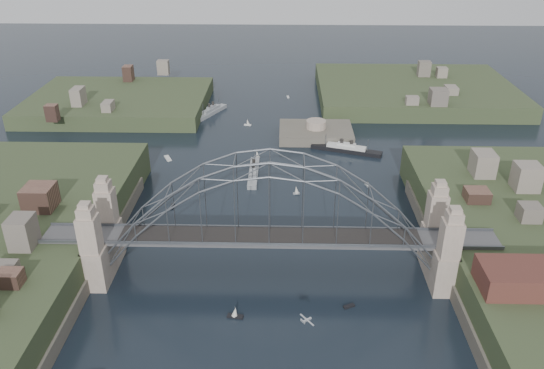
{
  "coord_description": "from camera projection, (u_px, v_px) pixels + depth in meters",
  "views": [
    {
      "loc": [
        2.62,
        -86.02,
        62.67
      ],
      "look_at": [
        0.0,
        18.0,
        10.0
      ],
      "focal_mm": 36.22,
      "sensor_mm": 36.0,
      "label": 1
    }
  ],
  "objects": [
    {
      "name": "small_boat_n",
      "position": [
        372.0,
        118.0,
        180.67
      ],
      "size": [
        2.82,
        2.88,
        2.38
      ],
      "color": "silver",
      "rests_on": "ground"
    },
    {
      "name": "ground",
      "position": [
        270.0,
        273.0,
        105.09
      ],
      "size": [
        500.0,
        500.0,
        0.0
      ],
      "primitive_type": "plane",
      "color": "black",
      "rests_on": "ground"
    },
    {
      "name": "small_boat_a",
      "position": [
        172.0,
        206.0,
        128.3
      ],
      "size": [
        0.83,
        2.42,
        0.45
      ],
      "color": "silver",
      "rests_on": "ground"
    },
    {
      "name": "small_boat_i",
      "position": [
        396.0,
        236.0,
        115.57
      ],
      "size": [
        1.41,
        2.62,
        2.38
      ],
      "color": "silver",
      "rests_on": "ground"
    },
    {
      "name": "small_boat_c",
      "position": [
        235.0,
        313.0,
        93.49
      ],
      "size": [
        2.89,
        1.33,
        2.38
      ],
      "color": "silver",
      "rests_on": "ground"
    },
    {
      "name": "small_boat_m",
      "position": [
        349.0,
        306.0,
        96.15
      ],
      "size": [
        2.17,
        1.5,
        0.45
      ],
      "color": "silver",
      "rests_on": "ground"
    },
    {
      "name": "naval_cruiser_far",
      "position": [
        211.0,
        112.0,
        185.63
      ],
      "size": [
        9.06,
        15.56,
        5.47
      ],
      "color": "#9BA0A4",
      "rests_on": "ground"
    },
    {
      "name": "small_boat_b",
      "position": [
        296.0,
        190.0,
        133.66
      ],
      "size": [
        1.67,
        1.18,
        2.38
      ],
      "color": "silver",
      "rests_on": "ground"
    },
    {
      "name": "small_boat_e",
      "position": [
        168.0,
        158.0,
        152.86
      ],
      "size": [
        2.74,
        3.93,
        0.45
      ],
      "color": "silver",
      "rests_on": "ground"
    },
    {
      "name": "headland_nw",
      "position": [
        120.0,
        107.0,
        190.83
      ],
      "size": [
        60.0,
        45.0,
        9.0
      ],
      "primitive_type": "cube",
      "color": "#354225",
      "rests_on": "ground"
    },
    {
      "name": "fort_island",
      "position": [
        315.0,
        138.0,
        167.4
      ],
      "size": [
        22.0,
        16.0,
        9.4
      ],
      "color": "#585246",
      "rests_on": "ground"
    },
    {
      "name": "small_boat_h",
      "position": [
        248.0,
        123.0,
        175.93
      ],
      "size": [
        2.38,
        1.2,
        2.38
      ],
      "color": "silver",
      "rests_on": "ground"
    },
    {
      "name": "small_boat_f",
      "position": [
        257.0,
        154.0,
        153.19
      ],
      "size": [
        1.64,
        1.43,
        2.38
      ],
      "color": "silver",
      "rests_on": "ground"
    },
    {
      "name": "ocean_liner",
      "position": [
        346.0,
        149.0,
        157.04
      ],
      "size": [
        20.18,
        9.27,
        5.0
      ],
      "color": "black",
      "rests_on": "ground"
    },
    {
      "name": "aeroplane",
      "position": [
        306.0,
        320.0,
        84.03
      ],
      "size": [
        2.18,
        2.76,
        0.48
      ],
      "color": "silver"
    },
    {
      "name": "small_boat_k",
      "position": [
        288.0,
        97.0,
        202.38
      ],
      "size": [
        1.02,
        2.26,
        0.45
      ],
      "color": "silver",
      "rests_on": "ground"
    },
    {
      "name": "wharf_shed",
      "position": [
        543.0,
        278.0,
        87.1
      ],
      "size": [
        20.0,
        8.0,
        4.0
      ],
      "primitive_type": "cube",
      "color": "#592D26",
      "rests_on": "shore_east"
    },
    {
      "name": "headland_ne",
      "position": [
        414.0,
        96.0,
        201.74
      ],
      "size": [
        70.0,
        55.0,
        9.5
      ],
      "primitive_type": "cube",
      "color": "#354225",
      "rests_on": "ground"
    },
    {
      "name": "naval_cruiser_near",
      "position": [
        254.0,
        172.0,
        143.46
      ],
      "size": [
        2.36,
        17.44,
        5.23
      ],
      "color": "#9BA0A4",
      "rests_on": "ground"
    },
    {
      "name": "small_boat_d",
      "position": [
        367.0,
        185.0,
        137.96
      ],
      "size": [
        1.25,
        2.16,
        1.43
      ],
      "color": "silver",
      "rests_on": "ground"
    },
    {
      "name": "small_boat_l",
      "position": [
        120.0,
        202.0,
        130.08
      ],
      "size": [
        1.33,
        2.66,
        0.45
      ],
      "color": "silver",
      "rests_on": "ground"
    },
    {
      "name": "bridge",
      "position": [
        270.0,
        218.0,
        99.52
      ],
      "size": [
        84.0,
        13.8,
        24.6
      ],
      "color": "#4E4E51",
      "rests_on": "ground"
    }
  ]
}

